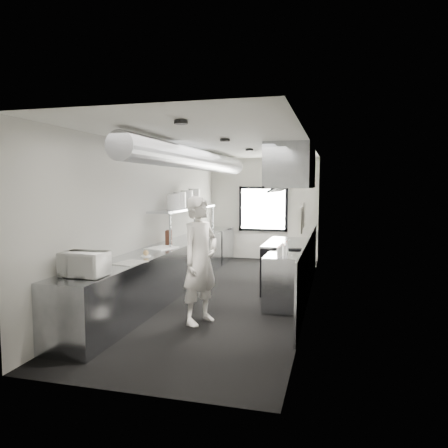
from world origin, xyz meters
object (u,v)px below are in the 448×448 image
Objects in this scene: deli_tub_a at (92,264)px; squeeze_bottle_d at (283,249)px; deli_tub_b at (90,266)px; squeeze_bottle_b at (280,251)px; plate_stack_b at (180,200)px; squeeze_bottle_a at (279,253)px; plate_stack_a at (174,202)px; plate_stack_c at (187,199)px; microwave at (84,264)px; squeeze_bottle_c at (284,250)px; plate_stack_d at (194,197)px; range at (287,265)px; prep_counter at (161,272)px; squeeze_bottle_e at (287,247)px; far_work_table at (216,245)px; line_cook at (200,260)px; knife_block at (169,237)px; small_plate at (146,256)px; cutting_board at (162,248)px; bottle_station at (285,282)px; exhaust_hood at (292,168)px; pass_shelf at (186,209)px.

squeeze_bottle_d is (2.42, 1.88, 0.04)m from deli_tub_a.
deli_tub_b is 2.94m from squeeze_bottle_b.
plate_stack_b is 2.06× the size of squeeze_bottle_a.
deli_tub_a is at bearing -92.74° from plate_stack_a.
microwave is at bearing -88.89° from plate_stack_c.
squeeze_bottle_c is (2.46, 1.75, 0.03)m from deli_tub_a.
plate_stack_a is 0.76× the size of plate_stack_d.
microwave is 1.28× the size of plate_stack_d.
plate_stack_a is (0.13, 2.83, 0.78)m from deli_tub_b.
plate_stack_d reaches higher than microwave.
squeeze_bottle_b is at bearing -88.16° from range.
squeeze_bottle_c is at bearing -5.42° from prep_counter.
squeeze_bottle_e is (0.05, 0.47, -0.00)m from squeeze_bottle_b.
squeeze_bottle_e is at bearing -57.41° from far_work_table.
microwave is 3.44m from squeeze_bottle_e.
plate_stack_c is (-0.08, 4.07, 0.70)m from microwave.
knife_block is (-1.29, 1.94, 0.08)m from line_cook.
plate_stack_c is 2.21× the size of squeeze_bottle_e.
small_plate is 0.50× the size of plate_stack_b.
cutting_board is at bearing -89.72° from far_work_table.
far_work_table is at bearing 120.53° from bottle_station.
deli_tub_a is at bearing -91.89° from plate_stack_b.
small_plate is 2.27m from squeeze_bottle_d.
squeeze_bottle_e is (2.27, 2.59, -0.07)m from microwave.
bottle_station is (0.05, -1.40, -1.94)m from exhaust_hood.
microwave is 1.58m from small_plate.
small_plate is at bearing 74.75° from deli_tub_b.
cutting_board is at bearing 177.67° from squeeze_bottle_d.
squeeze_bottle_a is (0.04, -1.67, 0.51)m from range.
deli_tub_b is at bearing -105.25° from small_plate.
plate_stack_d is at bearing 139.48° from squeeze_bottle_e.
deli_tub_a is at bearing -95.75° from cutting_board.
pass_shelf is 5.80× the size of microwave.
small_plate reaches higher than far_work_table.
deli_tub_b is at bearing -91.85° from plate_stack_c.
squeeze_bottle_d is (0.02, 0.39, 0.01)m from squeeze_bottle_a.
exhaust_hood reaches higher than line_cook.
squeeze_bottle_d is (2.28, -1.58, -0.55)m from pass_shelf.
far_work_table is 4.68× the size of knife_block.
pass_shelf is 3.52m from deli_tub_a.
squeeze_bottle_a is at bearing -102.62° from squeeze_bottle_c.
exhaust_hood is at bearing -2.11° from knife_block.
far_work_table is at bearing 122.59° from squeeze_bottle_e.
plate_stack_c is at bearing 99.63° from pass_shelf.
squeeze_bottle_c reaches higher than far_work_table.
small_plate is at bearing -88.35° from far_work_table.
pass_shelf is 0.95m from knife_block.
plate_stack_b reaches higher than knife_block.
prep_counter is 34.09× the size of squeeze_bottle_d.
pass_shelf reaches higher than range.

